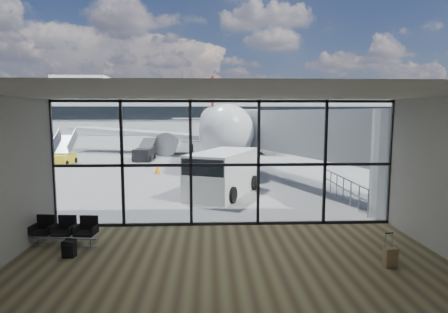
{
  "coord_description": "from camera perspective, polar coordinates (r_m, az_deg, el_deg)",
  "views": [
    {
      "loc": [
        -0.56,
        -13.13,
        4.04
      ],
      "look_at": [
        0.1,
        3.0,
        2.15
      ],
      "focal_mm": 30.0,
      "sensor_mm": 36.0,
      "label": 1
    }
  ],
  "objects": [
    {
      "name": "airliner",
      "position": [
        39.22,
        -1.12,
        4.84
      ],
      "size": [
        30.68,
        35.49,
        9.14
      ],
      "rotation": [
        0.0,
        0.0,
        0.02
      ],
      "color": "silver",
      "rests_on": "ground"
    },
    {
      "name": "traffic_cone_b",
      "position": [
        26.79,
        -1.65,
        -1.46
      ],
      "size": [
        0.37,
        0.37,
        0.52
      ],
      "color": "#FF4B0D",
      "rests_on": "ground"
    },
    {
      "name": "ground",
      "position": [
        53.28,
        -1.72,
        2.32
      ],
      "size": [
        220.0,
        220.0,
        0.0
      ],
      "primitive_type": "plane",
      "color": "slate",
      "rests_on": "ground"
    },
    {
      "name": "belt_loader",
      "position": [
        32.78,
        -12.01,
        0.5
      ],
      "size": [
        1.71,
        3.94,
        1.78
      ],
      "rotation": [
        0.0,
        0.0,
        -0.06
      ],
      "color": "black",
      "rests_on": "ground"
    },
    {
      "name": "jet_bridge",
      "position": [
        20.96,
        12.79,
        3.01
      ],
      "size": [
        8.0,
        16.5,
        4.33
      ],
      "color": "#9DA0A2",
      "rests_on": "ground"
    },
    {
      "name": "tree_0",
      "position": [
        96.03,
        -30.09,
        6.13
      ],
      "size": [
        4.95,
        4.95,
        7.12
      ],
      "color": "#382619",
      "rests_on": "ground"
    },
    {
      "name": "traffic_cone_c",
      "position": [
        25.33,
        1.77,
        -1.88
      ],
      "size": [
        0.4,
        0.4,
        0.58
      ],
      "color": "#E1500B",
      "rests_on": "ground"
    },
    {
      "name": "mobile_stairs",
      "position": [
        32.11,
        -23.49,
        -0.15
      ],
      "size": [
        1.7,
        3.15,
        2.21
      ],
      "rotation": [
        0.0,
        0.0,
        -0.0
      ],
      "color": "gold",
      "rests_on": "ground"
    },
    {
      "name": "tree_4",
      "position": [
        87.55,
        -15.96,
        7.21
      ],
      "size": [
        5.61,
        5.61,
        8.07
      ],
      "color": "#382619",
      "rests_on": "ground"
    },
    {
      "name": "tree_3",
      "position": [
        89.14,
        -19.72,
        6.66
      ],
      "size": [
        4.95,
        4.95,
        7.12
      ],
      "color": "#382619",
      "rests_on": "ground"
    },
    {
      "name": "apron_railing",
      "position": [
        18.04,
        17.73,
        -4.25
      ],
      "size": [
        0.06,
        5.46,
        1.11
      ],
      "color": "gray",
      "rests_on": "ground"
    },
    {
      "name": "tree_2",
      "position": [
        91.12,
        -23.39,
        7.28
      ],
      "size": [
        6.27,
        6.27,
        9.03
      ],
      "color": "#382619",
      "rests_on": "ground"
    },
    {
      "name": "tree_5",
      "position": [
        86.36,
        -12.07,
        7.74
      ],
      "size": [
        6.27,
        6.27,
        9.03
      ],
      "color": "#382619",
      "rests_on": "ground"
    },
    {
      "name": "glass_curtain_wall",
      "position": [
        13.26,
        0.11,
        -1.09
      ],
      "size": [
        12.1,
        0.12,
        4.5
      ],
      "color": "white",
      "rests_on": "ground"
    },
    {
      "name": "service_van",
      "position": [
        18.47,
        -0.31,
        -2.48
      ],
      "size": [
        3.96,
        5.38,
        2.14
      ],
      "rotation": [
        0.0,
        0.0,
        -0.42
      ],
      "color": "silver",
      "rests_on": "ground"
    },
    {
      "name": "far_terminal",
      "position": [
        75.1,
        -2.37,
        6.8
      ],
      "size": [
        80.0,
        12.2,
        11.0
      ],
      "color": "silver",
      "rests_on": "ground"
    },
    {
      "name": "tree_1",
      "position": [
        93.41,
        -26.83,
        6.71
      ],
      "size": [
        5.61,
        5.61,
        8.07
      ],
      "color": "#382619",
      "rests_on": "ground"
    },
    {
      "name": "suitcase",
      "position": [
        11.04,
        24.03,
        -13.86
      ],
      "size": [
        0.35,
        0.27,
        0.91
      ],
      "rotation": [
        0.0,
        0.0,
        0.11
      ],
      "color": "#896E4C",
      "rests_on": "ground"
    },
    {
      "name": "backpack",
      "position": [
        11.63,
        -22.56,
        -12.86
      ],
      "size": [
        0.38,
        0.37,
        0.52
      ],
      "rotation": [
        0.0,
        0.0,
        -0.21
      ],
      "color": "black",
      "rests_on": "ground"
    },
    {
      "name": "traffic_cone_a",
      "position": [
        25.44,
        -10.08,
        -1.91
      ],
      "size": [
        0.42,
        0.42,
        0.6
      ],
      "color": "orange",
      "rests_on": "ground"
    },
    {
      "name": "lounge_shell",
      "position": [
        8.46,
        1.49,
        -2.76
      ],
      "size": [
        12.02,
        8.01,
        4.51
      ],
      "color": "brown",
      "rests_on": "ground"
    },
    {
      "name": "seating_row",
      "position": [
        12.66,
        -23.0,
        -10.12
      ],
      "size": [
        2.01,
        0.75,
        0.89
      ],
      "rotation": [
        0.0,
        0.0,
        -0.11
      ],
      "color": "gray",
      "rests_on": "ground"
    }
  ]
}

